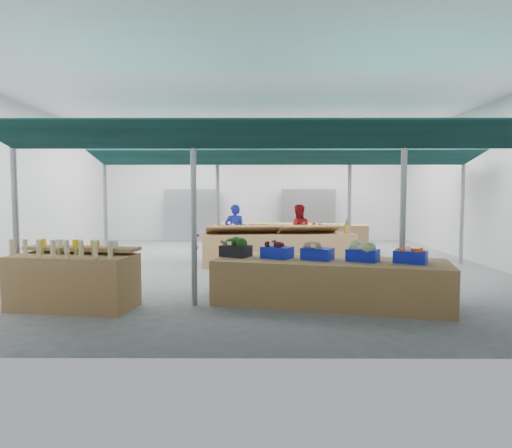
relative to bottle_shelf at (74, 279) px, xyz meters
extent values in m
plane|color=#5E5E60|center=(2.95, 4.20, -0.48)|extent=(13.00, 13.00, 0.00)
plane|color=silver|center=(2.95, 4.20, 3.72)|extent=(13.00, 13.00, 0.00)
plane|color=silver|center=(2.95, 10.70, 1.62)|extent=(12.00, 0.00, 12.00)
plane|color=silver|center=(-3.05, 4.20, 1.62)|extent=(0.00, 13.00, 13.00)
plane|color=silver|center=(8.95, 4.20, 1.62)|extent=(0.00, 13.00, 13.00)
cylinder|color=gray|center=(-1.05, 0.20, 1.02)|extent=(0.10, 0.10, 3.00)
cylinder|color=gray|center=(-1.05, 4.70, 1.02)|extent=(0.10, 0.10, 3.00)
cylinder|color=gray|center=(1.95, 0.20, 1.02)|extent=(0.10, 0.10, 3.00)
cylinder|color=gray|center=(1.95, 4.70, 1.02)|extent=(0.10, 0.10, 3.00)
cylinder|color=gray|center=(5.45, 0.20, 1.02)|extent=(0.10, 0.10, 3.00)
cylinder|color=gray|center=(5.45, 4.70, 1.02)|extent=(0.10, 0.10, 3.00)
cylinder|color=gray|center=(8.45, 4.70, 1.02)|extent=(0.10, 0.10, 3.00)
cylinder|color=gray|center=(3.70, 0.20, 2.37)|extent=(10.00, 0.06, 0.06)
cylinder|color=gray|center=(3.70, 4.70, 2.37)|extent=(10.00, 0.06, 0.06)
cube|color=black|center=(3.70, -0.45, 2.30)|extent=(9.50, 1.28, 0.30)
cube|color=black|center=(3.70, 0.85, 2.30)|extent=(9.50, 1.28, 0.30)
cube|color=black|center=(3.70, 4.05, 2.30)|extent=(9.50, 1.28, 0.30)
cube|color=black|center=(3.70, 5.35, 2.30)|extent=(9.50, 1.28, 0.30)
cube|color=#B23F33|center=(0.45, 10.20, 0.52)|extent=(2.00, 0.50, 2.00)
cube|color=#B23F33|center=(4.95, 10.20, 0.52)|extent=(2.00, 0.50, 2.00)
cube|color=#976741|center=(-0.01, -0.04, -0.03)|extent=(2.10, 1.20, 0.88)
cube|color=#997247|center=(0.04, 0.24, 0.48)|extent=(2.02, 0.71, 0.06)
cube|color=#976741|center=(4.26, 0.29, -0.10)|extent=(4.10, 2.21, 0.76)
cube|color=#976741|center=(3.57, 4.39, -0.06)|extent=(3.96, 1.18, 0.84)
cube|color=#976741|center=(4.16, 7.53, -0.04)|extent=(4.97, 2.15, 0.88)
imported|color=#18219F|center=(2.37, 5.49, 0.31)|extent=(0.59, 0.41, 1.57)
imported|color=maroon|center=(4.17, 5.49, 0.31)|extent=(0.80, 0.64, 1.57)
cube|color=black|center=(2.63, 0.70, 0.38)|extent=(0.61, 0.54, 0.20)
cube|color=white|center=(2.53, 0.50, 0.54)|extent=(0.08, 0.05, 0.06)
cube|color=#111FB9|center=(3.37, 0.51, 0.38)|extent=(0.61, 0.54, 0.20)
cube|color=white|center=(3.26, 0.32, 0.54)|extent=(0.08, 0.05, 0.06)
cube|color=#111FB9|center=(4.05, 0.34, 0.38)|extent=(0.61, 0.54, 0.20)
cube|color=white|center=(3.95, 0.15, 0.54)|extent=(0.08, 0.05, 0.06)
cube|color=#111FB9|center=(4.79, 0.16, 0.38)|extent=(0.61, 0.54, 0.20)
cube|color=white|center=(4.68, -0.04, 0.54)|extent=(0.08, 0.05, 0.06)
cube|color=#111FB9|center=(5.52, -0.03, 0.38)|extent=(0.61, 0.54, 0.20)
cube|color=white|center=(5.42, -0.22, 0.54)|extent=(0.08, 0.05, 0.06)
sphere|color=brown|center=(2.44, 0.61, 0.52)|extent=(0.09, 0.09, 0.09)
sphere|color=brown|center=(2.39, 0.59, 0.56)|extent=(0.06, 0.06, 0.06)
cylinder|color=#AE0B14|center=(1.87, 1.08, 0.62)|extent=(0.12, 0.12, 0.05)
cube|color=white|center=(1.87, 1.02, 0.40)|extent=(0.10, 0.01, 0.07)
cube|color=#997247|center=(2.64, 4.24, 0.48)|extent=(1.97, 0.91, 0.26)
cube|color=#997247|center=(4.36, 4.35, 0.48)|extent=(1.57, 0.86, 0.26)
cylinder|color=#8C6019|center=(5.34, 4.41, 0.47)|extent=(0.14, 0.14, 0.22)
cone|color=#26661E|center=(5.34, 4.41, 0.66)|extent=(0.12, 0.12, 0.18)
camera|label=1|loc=(3.03, -7.42, 1.43)|focal=32.00mm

